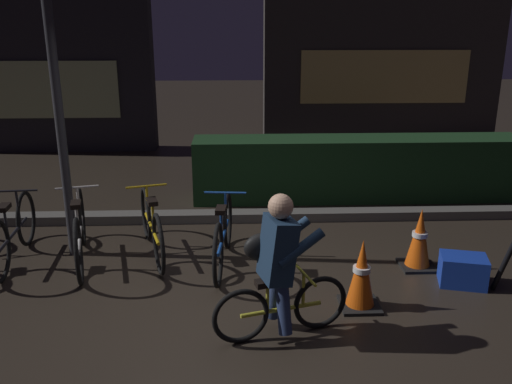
% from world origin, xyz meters
% --- Properties ---
extents(ground_plane, '(40.00, 40.00, 0.00)m').
position_xyz_m(ground_plane, '(0.00, 0.00, 0.00)').
color(ground_plane, '#2D261E').
extents(sidewalk_curb, '(12.00, 0.24, 0.12)m').
position_xyz_m(sidewalk_curb, '(0.00, 2.20, 0.06)').
color(sidewalk_curb, '#56544F').
rests_on(sidewalk_curb, ground).
extents(hedge_row, '(4.80, 0.70, 0.91)m').
position_xyz_m(hedge_row, '(1.80, 3.10, 0.45)').
color(hedge_row, '#19381C').
rests_on(hedge_row, ground).
extents(storefront_left, '(4.34, 0.54, 3.56)m').
position_xyz_m(storefront_left, '(-3.78, 6.50, 1.77)').
color(storefront_left, '#262328').
rests_on(storefront_left, ground).
extents(storefront_right, '(5.08, 0.54, 4.51)m').
position_xyz_m(storefront_right, '(3.17, 7.20, 2.24)').
color(storefront_right, '#383330').
rests_on(storefront_right, ground).
extents(street_post, '(0.10, 0.10, 2.98)m').
position_xyz_m(street_post, '(-1.84, 1.20, 1.49)').
color(street_post, '#2D2D33').
rests_on(street_post, ground).
extents(parked_bike_left_mid, '(0.46, 1.60, 0.74)m').
position_xyz_m(parked_bike_left_mid, '(-2.41, 1.02, 0.34)').
color(parked_bike_left_mid, black).
rests_on(parked_bike_left_mid, ground).
extents(parked_bike_center_left, '(0.51, 1.66, 0.78)m').
position_xyz_m(parked_bike_center_left, '(-1.68, 0.99, 0.35)').
color(parked_bike_center_left, black).
rests_on(parked_bike_center_left, ground).
extents(parked_bike_center_right, '(0.55, 1.56, 0.74)m').
position_xyz_m(parked_bike_center_right, '(-0.94, 1.14, 0.34)').
color(parked_bike_center_right, black).
rests_on(parked_bike_center_right, ground).
extents(parked_bike_right_mid, '(0.46, 1.61, 0.74)m').
position_xyz_m(parked_bike_right_mid, '(-0.14, 0.86, 0.34)').
color(parked_bike_right_mid, black).
rests_on(parked_bike_right_mid, ground).
extents(traffic_cone_near, '(0.36, 0.36, 0.66)m').
position_xyz_m(traffic_cone_near, '(1.13, -0.10, 0.32)').
color(traffic_cone_near, black).
rests_on(traffic_cone_near, ground).
extents(traffic_cone_far, '(0.36, 0.36, 0.66)m').
position_xyz_m(traffic_cone_far, '(1.94, 0.71, 0.32)').
color(traffic_cone_far, black).
rests_on(traffic_cone_far, ground).
extents(blue_crate, '(0.51, 0.42, 0.30)m').
position_xyz_m(blue_crate, '(2.25, 0.30, 0.15)').
color(blue_crate, '#193DB7').
rests_on(blue_crate, ground).
extents(cyclist, '(1.15, 0.50, 1.25)m').
position_xyz_m(cyclist, '(0.33, -0.52, 0.63)').
color(cyclist, black).
rests_on(cyclist, ground).
extents(closed_umbrella, '(0.12, 0.32, 0.82)m').
position_xyz_m(closed_umbrella, '(2.55, 0.05, 0.41)').
color(closed_umbrella, black).
rests_on(closed_umbrella, ground).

